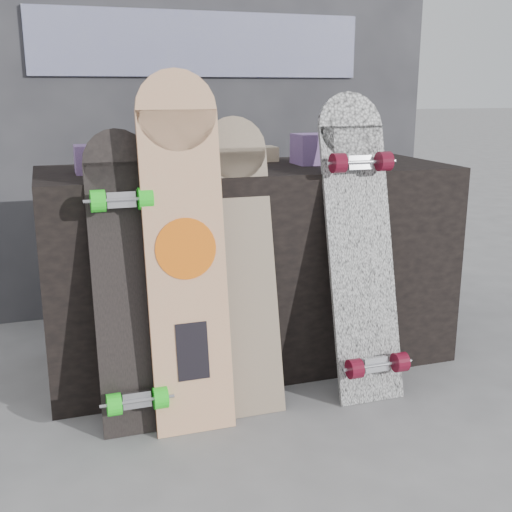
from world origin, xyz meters
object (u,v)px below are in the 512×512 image
object	(u,v)px
longboard_celtic	(243,256)
skateboard_dark	(126,279)
longboard_geisha	(185,243)
vendor_table	(249,266)
longboard_cascadia	(361,242)

from	to	relation	value
longboard_celtic	skateboard_dark	xyz separation A→B (m)	(-0.40, -0.04, -0.03)
longboard_geisha	longboard_celtic	distance (m)	0.24
vendor_table	longboard_geisha	distance (m)	0.58
longboard_geisha	longboard_cascadia	world-z (taller)	longboard_geisha
vendor_table	longboard_geisha	xyz separation A→B (m)	(-0.35, -0.41, 0.21)
vendor_table	longboard_cascadia	size ratio (longest dim) A/B	1.47
vendor_table	longboard_cascadia	world-z (taller)	longboard_cascadia
longboard_celtic	skateboard_dark	distance (m)	0.41
longboard_cascadia	vendor_table	bearing A→B (deg)	128.95
skateboard_dark	longboard_geisha	bearing A→B (deg)	-10.68
skateboard_dark	longboard_cascadia	bearing A→B (deg)	0.20
longboard_geisha	skateboard_dark	distance (m)	0.22
longboard_cascadia	skateboard_dark	bearing A→B (deg)	-179.80
vendor_table	longboard_geisha	world-z (taller)	longboard_geisha
longboard_cascadia	longboard_celtic	bearing A→B (deg)	175.75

